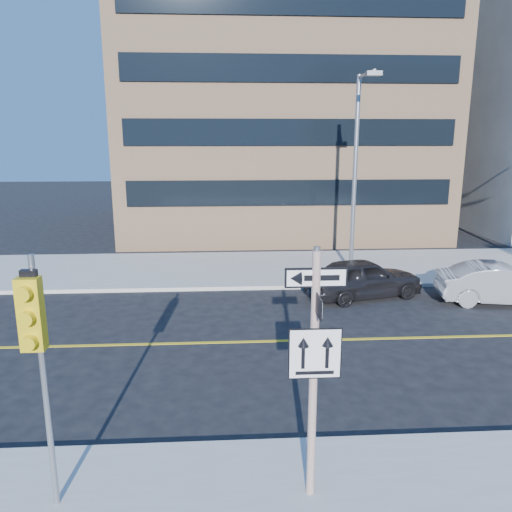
{
  "coord_description": "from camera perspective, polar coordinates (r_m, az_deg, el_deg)",
  "views": [
    {
      "loc": [
        -1.29,
        -9.39,
        5.72
      ],
      "look_at": [
        -0.48,
        4.0,
        2.54
      ],
      "focal_mm": 35.0,
      "sensor_mm": 36.0,
      "label": 1
    }
  ],
  "objects": [
    {
      "name": "ground",
      "position": [
        11.07,
        3.93,
        -17.82
      ],
      "size": [
        120.0,
        120.0,
        0.0
      ],
      "primitive_type": "plane",
      "color": "black",
      "rests_on": "ground"
    },
    {
      "name": "sign_pole",
      "position": [
        7.72,
        6.63,
        -11.92
      ],
      "size": [
        0.92,
        0.92,
        4.06
      ],
      "color": "silver",
      "rests_on": "near_sidewalk"
    },
    {
      "name": "traffic_signal",
      "position": [
        7.74,
        -23.98,
        -8.23
      ],
      "size": [
        0.32,
        0.45,
        4.0
      ],
      "color": "gray",
      "rests_on": "near_sidewalk"
    },
    {
      "name": "parked_car_a",
      "position": [
        18.66,
        12.19,
        -2.47
      ],
      "size": [
        2.84,
        4.62,
        1.47
      ],
      "primitive_type": "imported",
      "rotation": [
        0.0,
        0.0,
        1.85
      ],
      "color": "black",
      "rests_on": "ground"
    },
    {
      "name": "parked_car_b",
      "position": [
        19.58,
        26.26,
        -2.9
      ],
      "size": [
        2.23,
        4.51,
        1.42
      ],
      "primitive_type": "imported",
      "rotation": [
        0.0,
        0.0,
        1.4
      ],
      "color": "gray",
      "rests_on": "ground"
    },
    {
      "name": "streetlight_a",
      "position": [
        20.85,
        11.46,
        10.42
      ],
      "size": [
        0.55,
        2.25,
        8.0
      ],
      "color": "gray",
      "rests_on": "far_sidewalk"
    },
    {
      "name": "building_brick",
      "position": [
        34.7,
        2.13,
        18.75
      ],
      "size": [
        18.0,
        18.0,
        18.0
      ],
      "primitive_type": "cube",
      "color": "tan",
      "rests_on": "ground"
    }
  ]
}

